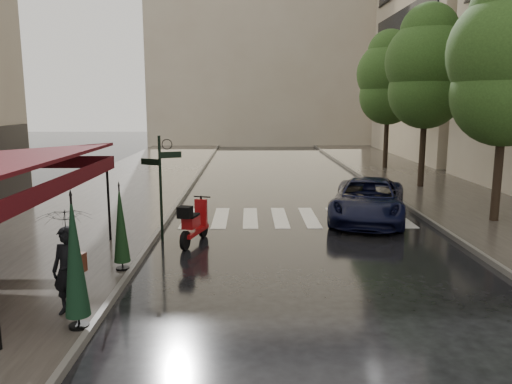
{
  "coord_description": "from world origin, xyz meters",
  "views": [
    {
      "loc": [
        1.34,
        -11.23,
        4.01
      ],
      "look_at": [
        1.56,
        3.36,
        1.4
      ],
      "focal_mm": 35.0,
      "sensor_mm": 36.0,
      "label": 1
    }
  ],
  "objects_px": {
    "parasol_front": "(75,256)",
    "parked_car": "(368,200)",
    "scooter": "(194,224)",
    "parasol_back": "(121,224)",
    "pedestrian_with_umbrella": "(65,229)"
  },
  "relations": [
    {
      "from": "parasol_front",
      "to": "scooter",
      "type": "bearing_deg",
      "value": 76.05
    },
    {
      "from": "parasol_front",
      "to": "parked_car",
      "type": "bearing_deg",
      "value": 50.14
    },
    {
      "from": "parasol_back",
      "to": "scooter",
      "type": "bearing_deg",
      "value": 61.29
    },
    {
      "from": "scooter",
      "to": "parked_car",
      "type": "bearing_deg",
      "value": 42.39
    },
    {
      "from": "pedestrian_with_umbrella",
      "to": "scooter",
      "type": "relative_size",
      "value": 1.3
    },
    {
      "from": "pedestrian_with_umbrella",
      "to": "scooter",
      "type": "distance_m",
      "value": 5.52
    },
    {
      "from": "parasol_back",
      "to": "parked_car",
      "type": "bearing_deg",
      "value": 37.33
    },
    {
      "from": "pedestrian_with_umbrella",
      "to": "scooter",
      "type": "bearing_deg",
      "value": 84.19
    },
    {
      "from": "pedestrian_with_umbrella",
      "to": "parked_car",
      "type": "bearing_deg",
      "value": 60.02
    },
    {
      "from": "scooter",
      "to": "parasol_back",
      "type": "xyz_separation_m",
      "value": [
        -1.41,
        -2.57,
        0.63
      ]
    },
    {
      "from": "pedestrian_with_umbrella",
      "to": "parked_car",
      "type": "distance_m",
      "value": 10.96
    },
    {
      "from": "scooter",
      "to": "parasol_back",
      "type": "distance_m",
      "value": 3.0
    },
    {
      "from": "pedestrian_with_umbrella",
      "to": "parasol_back",
      "type": "xyz_separation_m",
      "value": [
        0.35,
        2.53,
        -0.53
      ]
    },
    {
      "from": "pedestrian_with_umbrella",
      "to": "parked_car",
      "type": "height_order",
      "value": "pedestrian_with_umbrella"
    },
    {
      "from": "parked_car",
      "to": "parasol_front",
      "type": "xyz_separation_m",
      "value": [
        -7.12,
        -8.53,
        0.7
      ]
    }
  ]
}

